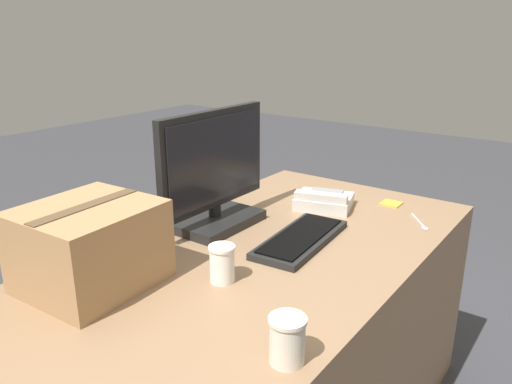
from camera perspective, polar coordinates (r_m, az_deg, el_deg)
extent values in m
cube|color=#8C6B4C|center=(1.76, -0.90, -18.63)|extent=(1.80, 0.90, 0.76)
cube|color=black|center=(1.81, -4.70, -3.22)|extent=(0.32, 0.23, 0.03)
cylinder|color=black|center=(1.79, -4.73, -2.13)|extent=(0.04, 0.04, 0.04)
cube|color=black|center=(1.74, -4.89, 3.76)|extent=(0.51, 0.03, 0.34)
cube|color=black|center=(1.73, -4.47, 3.68)|extent=(0.47, 0.01, 0.29)
cube|color=black|center=(1.66, 5.12, -5.40)|extent=(0.43, 0.20, 0.02)
cube|color=black|center=(1.66, 5.13, -4.96)|extent=(0.39, 0.16, 0.01)
cube|color=beige|center=(1.99, 7.76, -1.08)|extent=(0.23, 0.26, 0.05)
cube|color=beige|center=(1.92, 7.43, -0.57)|extent=(0.10, 0.21, 0.03)
cube|color=gray|center=(2.01, 7.99, -0.07)|extent=(0.13, 0.15, 0.01)
cylinder|color=beige|center=(1.10, 3.58, -16.70)|extent=(0.08, 0.08, 0.10)
cylinder|color=beige|center=(1.07, 3.64, -14.37)|extent=(0.08, 0.08, 0.01)
cylinder|color=white|center=(1.41, -3.89, -8.33)|extent=(0.07, 0.07, 0.10)
cylinder|color=white|center=(1.38, -3.94, -6.36)|extent=(0.08, 0.08, 0.01)
cube|color=#B2B2B7|center=(1.94, 17.97, -3.06)|extent=(0.11, 0.08, 0.00)
ellipsoid|color=#B2B2B7|center=(1.87, 18.72, -3.91)|extent=(0.04, 0.04, 0.00)
cube|color=#9E754C|center=(1.43, -18.44, -5.88)|extent=(0.35, 0.33, 0.23)
cube|color=brown|center=(1.39, -18.91, -1.53)|extent=(0.33, 0.06, 0.00)
cube|color=gold|center=(2.08, 15.19, -1.28)|extent=(0.08, 0.08, 0.01)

